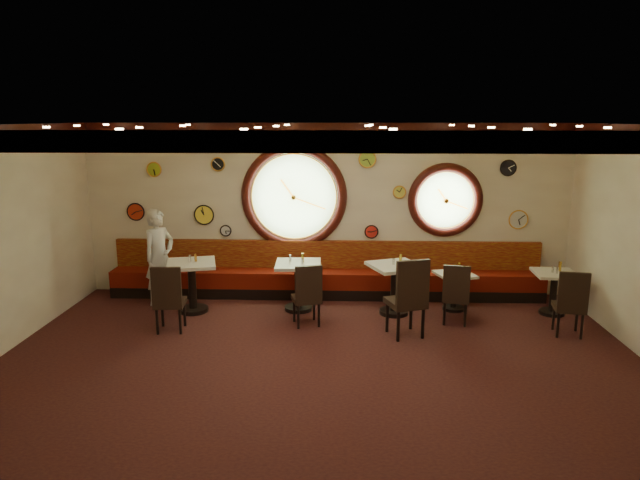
{
  "coord_description": "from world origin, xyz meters",
  "views": [
    {
      "loc": [
        0.29,
        -7.53,
        3.3
      ],
      "look_at": [
        -0.03,
        0.8,
        1.5
      ],
      "focal_mm": 32.0,
      "sensor_mm": 36.0,
      "label": 1
    }
  ],
  "objects_px": {
    "table_a": "(192,280)",
    "chair_a": "(168,295)",
    "chair_d": "(456,290)",
    "chair_c": "(409,293)",
    "condiment_b_bottle": "(303,258)",
    "table_e": "(554,288)",
    "condiment_d_salt": "(449,270)",
    "table_b": "(298,280)",
    "condiment_b_pepper": "(302,261)",
    "chair_b": "(308,291)",
    "condiment_a_bottle": "(196,258)",
    "table_c": "(395,283)",
    "condiment_b_salt": "(290,258)",
    "condiment_e_pepper": "(557,270)",
    "condiment_e_salt": "(553,269)",
    "condiment_a_pepper": "(190,259)",
    "condiment_a_salt": "(190,258)",
    "chair_e": "(571,299)",
    "table_d": "(454,287)",
    "condiment_d_bottle": "(459,268)",
    "condiment_d_pepper": "(455,271)",
    "condiment_e_bottle": "(560,266)",
    "condiment_c_pepper": "(394,262)",
    "condiment_c_salt": "(393,262)",
    "condiment_c_bottle": "(400,258)",
    "waiter": "(159,257)"
  },
  "relations": [
    {
      "from": "chair_c",
      "to": "condiment_e_pepper",
      "type": "relative_size",
      "value": 7.12
    },
    {
      "from": "condiment_a_salt",
      "to": "chair_e",
      "type": "bearing_deg",
      "value": -9.18
    },
    {
      "from": "condiment_c_bottle",
      "to": "condiment_a_salt",
      "type": "bearing_deg",
      "value": -178.5
    },
    {
      "from": "condiment_e_salt",
      "to": "condiment_d_bottle",
      "type": "bearing_deg",
      "value": 172.18
    },
    {
      "from": "condiment_e_salt",
      "to": "table_d",
      "type": "bearing_deg",
      "value": 174.11
    },
    {
      "from": "chair_a",
      "to": "chair_c",
      "type": "relative_size",
      "value": 0.87
    },
    {
      "from": "chair_a",
      "to": "chair_b",
      "type": "height_order",
      "value": "chair_a"
    },
    {
      "from": "table_d",
      "to": "condiment_b_bottle",
      "type": "bearing_deg",
      "value": -178.67
    },
    {
      "from": "chair_b",
      "to": "condiment_c_pepper",
      "type": "relative_size",
      "value": 6.07
    },
    {
      "from": "table_e",
      "to": "chair_e",
      "type": "xyz_separation_m",
      "value": [
        -0.12,
        -1.03,
        0.13
      ]
    },
    {
      "from": "table_b",
      "to": "condiment_c_pepper",
      "type": "height_order",
      "value": "condiment_c_pepper"
    },
    {
      "from": "chair_a",
      "to": "condiment_d_bottle",
      "type": "distance_m",
      "value": 4.89
    },
    {
      "from": "table_a",
      "to": "condiment_a_pepper",
      "type": "relative_size",
      "value": 9.98
    },
    {
      "from": "table_e",
      "to": "condiment_d_salt",
      "type": "xyz_separation_m",
      "value": [
        -1.74,
        0.16,
        0.24
      ]
    },
    {
      "from": "table_d",
      "to": "condiment_a_pepper",
      "type": "xyz_separation_m",
      "value": [
        -4.55,
        -0.28,
        0.52
      ]
    },
    {
      "from": "table_c",
      "to": "condiment_e_pepper",
      "type": "height_order",
      "value": "table_c"
    },
    {
      "from": "condiment_a_salt",
      "to": "condiment_e_salt",
      "type": "distance_m",
      "value": 6.16
    },
    {
      "from": "condiment_a_salt",
      "to": "condiment_e_bottle",
      "type": "relative_size",
      "value": 0.67
    },
    {
      "from": "table_b",
      "to": "chair_b",
      "type": "height_order",
      "value": "chair_b"
    },
    {
      "from": "chair_c",
      "to": "waiter",
      "type": "xyz_separation_m",
      "value": [
        -4.26,
        1.47,
        0.15
      ]
    },
    {
      "from": "condiment_d_pepper",
      "to": "condiment_d_bottle",
      "type": "distance_m",
      "value": 0.13
    },
    {
      "from": "chair_a",
      "to": "condiment_a_salt",
      "type": "bearing_deg",
      "value": 81.2
    },
    {
      "from": "chair_a",
      "to": "chair_d",
      "type": "height_order",
      "value": "chair_a"
    },
    {
      "from": "table_a",
      "to": "chair_a",
      "type": "bearing_deg",
      "value": -96.32
    },
    {
      "from": "chair_b",
      "to": "table_c",
      "type": "bearing_deg",
      "value": 8.33
    },
    {
      "from": "table_b",
      "to": "table_d",
      "type": "height_order",
      "value": "table_b"
    },
    {
      "from": "table_b",
      "to": "condiment_a_bottle",
      "type": "height_order",
      "value": "condiment_a_bottle"
    },
    {
      "from": "chair_e",
      "to": "condiment_c_bottle",
      "type": "relative_size",
      "value": 4.36
    },
    {
      "from": "condiment_c_salt",
      "to": "chair_a",
      "type": "bearing_deg",
      "value": -164.11
    },
    {
      "from": "condiment_d_pepper",
      "to": "chair_e",
      "type": "bearing_deg",
      "value": -36.79
    },
    {
      "from": "table_b",
      "to": "condiment_b_pepper",
      "type": "relative_size",
      "value": 9.11
    },
    {
      "from": "table_b",
      "to": "chair_a",
      "type": "distance_m",
      "value": 2.24
    },
    {
      "from": "condiment_b_pepper",
      "to": "condiment_d_bottle",
      "type": "relative_size",
      "value": 0.53
    },
    {
      "from": "table_b",
      "to": "chair_d",
      "type": "xyz_separation_m",
      "value": [
        2.59,
        -0.62,
        0.04
      ]
    },
    {
      "from": "chair_c",
      "to": "condiment_b_bottle",
      "type": "xyz_separation_m",
      "value": [
        -1.69,
        1.26,
        0.21
      ]
    },
    {
      "from": "condiment_e_pepper",
      "to": "condiment_e_bottle",
      "type": "distance_m",
      "value": 0.19
    },
    {
      "from": "table_c",
      "to": "condiment_b_salt",
      "type": "bearing_deg",
      "value": 172.1
    },
    {
      "from": "condiment_c_bottle",
      "to": "waiter",
      "type": "distance_m",
      "value": 4.26
    },
    {
      "from": "table_e",
      "to": "condiment_a_pepper",
      "type": "height_order",
      "value": "condiment_a_pepper"
    },
    {
      "from": "condiment_e_bottle",
      "to": "table_b",
      "type": "bearing_deg",
      "value": -179.43
    },
    {
      "from": "table_e",
      "to": "condiment_b_salt",
      "type": "xyz_separation_m",
      "value": [
        -4.5,
        0.16,
        0.44
      ]
    },
    {
      "from": "condiment_c_pepper",
      "to": "condiment_a_salt",
      "type": "bearing_deg",
      "value": 179.24
    },
    {
      "from": "chair_e",
      "to": "table_b",
      "type": "bearing_deg",
      "value": 174.88
    },
    {
      "from": "chair_b",
      "to": "condiment_e_pepper",
      "type": "xyz_separation_m",
      "value": [
        4.15,
        0.67,
        0.21
      ]
    },
    {
      "from": "chair_a",
      "to": "condiment_c_pepper",
      "type": "bearing_deg",
      "value": 11.1
    },
    {
      "from": "table_b",
      "to": "condiment_b_bottle",
      "type": "height_order",
      "value": "condiment_b_bottle"
    },
    {
      "from": "table_e",
      "to": "chair_a",
      "type": "bearing_deg",
      "value": -170.09
    },
    {
      "from": "condiment_b_pepper",
      "to": "condiment_a_bottle",
      "type": "relative_size",
      "value": 0.68
    },
    {
      "from": "chair_b",
      "to": "condiment_e_salt",
      "type": "relative_size",
      "value": 5.74
    },
    {
      "from": "condiment_a_salt",
      "to": "table_c",
      "type": "bearing_deg",
      "value": -0.69
    }
  ]
}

